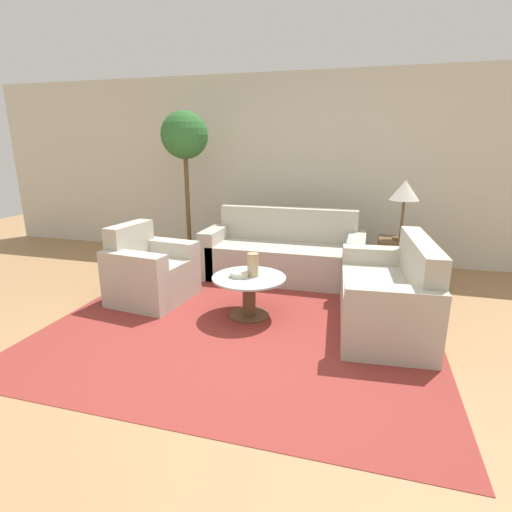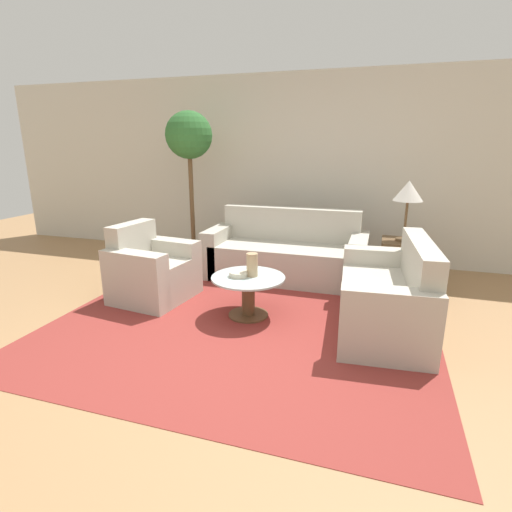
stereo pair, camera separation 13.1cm
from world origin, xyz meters
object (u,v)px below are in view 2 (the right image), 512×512
Objects in this scene: potted_plant at (190,151)px; armchair at (150,273)px; loveseat at (391,300)px; vase at (252,265)px; bowl at (239,274)px; sofa_main at (286,255)px; table_lamp at (408,193)px; coffee_table at (248,291)px.

armchair is at bearing -84.24° from potted_plant.
loveseat reaches higher than armchair.
armchair is 0.60× the size of loveseat.
bowl is at bearing -156.25° from vase.
potted_plant is (-1.39, 0.18, 1.27)m from sofa_main.
table_lamp reaches higher than bowl.
coffee_table is 2.13m from table_lamp.
potted_plant reaches higher than loveseat.
armchair reaches higher than vase.
loveseat is 1.33m from coffee_table.
armchair is at bearing 171.67° from bowl.
table_lamp is 2.80m from potted_plant.
potted_plant is at bearing 12.54° from armchair.
vase is (-0.05, -1.26, 0.24)m from sofa_main.
bowl is at bearing -139.21° from table_lamp.
coffee_table is at bearing -48.30° from potted_plant.
bowl is (-0.17, -1.31, 0.15)m from sofa_main.
bowl is (-0.12, -0.05, -0.09)m from vase.
table_lamp is (0.12, 1.19, 0.83)m from loveseat.
potted_plant is at bearing 129.26° from bowl.
bowl is (-0.09, -0.02, 0.17)m from coffee_table.
sofa_main is at bearing -179.29° from table_lamp.
potted_plant reaches higher than sofa_main.
vase is (-1.42, -1.27, -0.60)m from table_lamp.
armchair is 1.11m from bowl.
table_lamp is at bearing 40.79° from bowl.
coffee_table is (-0.08, -1.29, -0.02)m from sofa_main.
loveseat is (1.25, -1.17, 0.00)m from sofa_main.
potted_plant is 11.31× the size of bowl.
vase is (1.34, -1.44, -1.04)m from potted_plant.
armchair is 1.23× the size of coffee_table.
potted_plant reaches higher than vase.
potted_plant reaches higher than coffee_table.
potted_plant is at bearing 176.54° from table_lamp.
coffee_table is (-1.32, -0.12, -0.02)m from loveseat.
loveseat is at bearing 5.04° from coffee_table.
potted_plant is at bearing 131.70° from coffee_table.
armchair is at bearing -94.91° from loveseat.
potted_plant is 9.07× the size of vase.
armchair is at bearing 173.35° from coffee_table.
sofa_main is 2.89× the size of table_lamp.
coffee_table is 0.19m from bowl.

